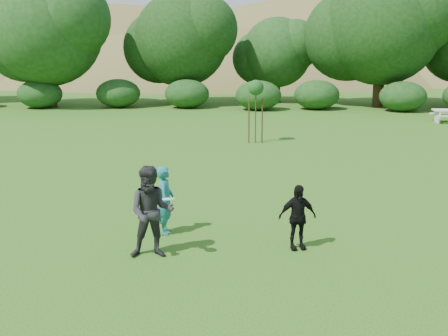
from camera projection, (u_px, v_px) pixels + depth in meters
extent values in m
plane|color=#19470C|center=(219.00, 244.00, 12.80)|extent=(120.00, 120.00, 0.00)
imported|color=#196C72|center=(165.00, 200.00, 13.34)|extent=(0.41, 0.61, 1.65)
imported|color=#272729|center=(152.00, 212.00, 11.84)|extent=(1.04, 0.85, 1.99)
imported|color=black|center=(297.00, 217.00, 12.35)|extent=(0.92, 0.56, 1.47)
cylinder|color=white|center=(169.00, 199.00, 11.55)|extent=(0.27, 0.27, 0.07)
cylinder|color=#3B2A17|center=(256.00, 115.00, 25.30)|extent=(0.05, 0.05, 2.50)
sphere|color=#1B4C1B|center=(256.00, 88.00, 25.03)|extent=(0.70, 0.70, 0.70)
cylinder|color=#3D2C18|center=(249.00, 121.00, 25.37)|extent=(0.06, 0.06, 2.00)
cylinder|color=#362715|center=(262.00, 121.00, 25.35)|extent=(0.06, 0.06, 2.00)
cube|color=beige|center=(438.00, 117.00, 31.86)|extent=(0.10, 0.70, 0.68)
cube|color=beige|center=(446.00, 114.00, 32.40)|extent=(1.80, 0.28, 0.06)
ellipsoid|color=olive|center=(74.00, 154.00, 84.57)|extent=(110.00, 70.00, 44.00)
ellipsoid|color=olive|center=(371.00, 168.00, 85.45)|extent=(100.00, 64.00, 52.00)
ellipsoid|color=olive|center=(200.00, 140.00, 71.21)|extent=(80.00, 50.00, 28.00)
cylinder|color=#3A2616|center=(51.00, 84.00, 39.23)|extent=(0.73, 0.73, 3.15)
sphere|color=#194214|center=(47.00, 31.00, 38.42)|extent=(7.54, 7.54, 7.54)
cylinder|color=#3A2616|center=(182.00, 85.00, 40.90)|extent=(0.68, 0.68, 2.80)
sphere|color=#194214|center=(181.00, 39.00, 40.18)|extent=(6.73, 6.73, 6.73)
cylinder|color=#3A2616|center=(276.00, 87.00, 42.67)|extent=(0.60, 0.60, 2.27)
sphere|color=#194214|center=(277.00, 52.00, 42.10)|extent=(5.22, 5.22, 5.22)
cylinder|color=#3A2616|center=(379.00, 83.00, 39.38)|extent=(0.76, 0.76, 3.32)
sphere|color=#194214|center=(382.00, 26.00, 38.52)|extent=(8.12, 8.12, 8.12)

